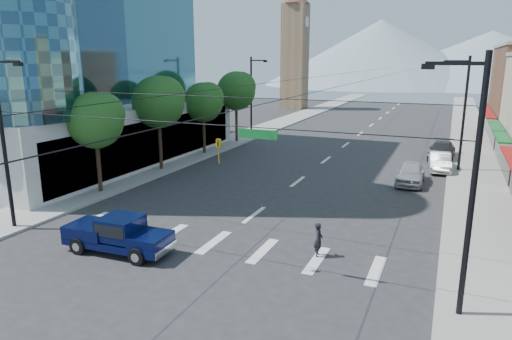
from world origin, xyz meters
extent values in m
plane|color=#28282B|center=(0.00, 0.00, 0.00)|extent=(160.00, 160.00, 0.00)
cube|color=gray|center=(-12.00, 40.00, 0.07)|extent=(4.00, 120.00, 0.15)
cube|color=gray|center=(12.00, 40.00, 0.07)|extent=(4.00, 120.00, 0.15)
cube|color=#B7B7B2|center=(-26.50, 14.00, 2.50)|extent=(29.00, 26.00, 5.00)
cube|color=#8C6B4C|center=(-16.50, 62.00, 9.00)|extent=(4.00, 4.00, 18.00)
cone|color=gray|center=(-15.00, 150.00, 11.00)|extent=(80.00, 80.00, 22.00)
cone|color=gray|center=(20.00, 160.00, 9.00)|extent=(90.00, 90.00, 18.00)
cylinder|color=black|center=(-11.20, 6.00, 2.27)|extent=(0.28, 0.28, 4.55)
sphere|color=#1A4416|center=(-11.20, 6.00, 4.88)|extent=(3.64, 3.64, 3.64)
sphere|color=#1A4416|center=(-10.80, 6.30, 5.28)|extent=(2.86, 2.86, 2.86)
cylinder|color=black|center=(-11.20, 13.00, 2.55)|extent=(0.28, 0.28, 5.11)
sphere|color=#1A4416|center=(-11.20, 13.00, 5.47)|extent=(4.09, 4.09, 4.09)
sphere|color=#1A4416|center=(-10.80, 13.30, 5.88)|extent=(3.21, 3.21, 3.21)
cylinder|color=black|center=(-11.20, 20.00, 2.27)|extent=(0.28, 0.28, 4.55)
sphere|color=#1A4416|center=(-11.20, 20.00, 4.88)|extent=(3.64, 3.64, 3.64)
sphere|color=#1A4416|center=(-10.80, 20.30, 5.28)|extent=(2.86, 2.86, 2.86)
cylinder|color=black|center=(-11.20, 27.00, 2.55)|extent=(0.28, 0.28, 5.11)
sphere|color=#1A4416|center=(-11.20, 27.00, 5.47)|extent=(4.09, 4.09, 4.09)
sphere|color=#1A4416|center=(-10.80, 27.30, 5.88)|extent=(3.21, 3.21, 3.21)
cylinder|color=black|center=(-10.80, -1.00, 4.50)|extent=(0.20, 0.20, 9.00)
cylinder|color=black|center=(10.80, -1.00, 4.50)|extent=(0.20, 0.20, 9.00)
cylinder|color=black|center=(0.00, -1.00, 6.20)|extent=(21.60, 0.04, 0.04)
imported|color=gold|center=(1.50, -1.00, 5.15)|extent=(0.16, 0.20, 1.00)
cube|color=#0C6626|center=(3.20, -1.00, 5.95)|extent=(1.60, 0.06, 0.35)
cylinder|color=black|center=(-10.80, 30.00, 4.50)|extent=(0.20, 0.20, 9.00)
cube|color=black|center=(-9.90, 30.00, 8.60)|extent=(1.80, 0.12, 0.12)
cube|color=black|center=(-9.10, 30.00, 8.50)|extent=(0.40, 0.25, 0.18)
cylinder|color=black|center=(10.80, 22.00, 4.50)|extent=(0.20, 0.20, 9.00)
cube|color=black|center=(9.90, 22.00, 8.60)|extent=(1.80, 0.12, 0.12)
cube|color=black|center=(9.10, 22.00, 8.50)|extent=(0.40, 0.25, 0.18)
cube|color=#070E38|center=(-3.70, -1.23, 0.50)|extent=(5.11, 2.03, 0.32)
cube|color=#070E38|center=(-1.92, -1.16, 0.87)|extent=(1.53, 1.80, 0.50)
cube|color=#070E38|center=(-3.52, -1.22, 1.24)|extent=(1.81, 1.76, 1.01)
cube|color=black|center=(-3.52, -1.22, 1.33)|extent=(1.62, 1.78, 0.55)
cube|color=#070E38|center=(-5.17, -1.29, 0.92)|extent=(2.18, 1.91, 0.60)
cube|color=silver|center=(-1.19, -1.13, 0.50)|extent=(0.18, 1.74, 0.32)
cube|color=silver|center=(-6.22, -1.33, 0.50)|extent=(0.18, 1.74, 0.27)
cylinder|color=black|center=(-2.07, -2.04, 0.38)|extent=(0.78, 0.31, 0.77)
cylinder|color=black|center=(-2.14, -0.30, 0.38)|extent=(0.78, 0.31, 0.77)
cylinder|color=black|center=(-5.27, -2.16, 0.38)|extent=(0.78, 0.31, 0.77)
cylinder|color=black|center=(-5.34, -0.43, 0.38)|extent=(0.78, 0.31, 0.77)
imported|color=black|center=(4.93, 1.98, 0.80)|extent=(0.47, 0.63, 1.59)
imported|color=#B4B4B9|center=(7.60, 16.70, 0.79)|extent=(1.92, 4.63, 1.57)
imported|color=silver|center=(9.40, 21.72, 0.73)|extent=(1.94, 4.57, 1.47)
imported|color=#2D2D2F|center=(9.40, 26.65, 0.76)|extent=(2.35, 5.32, 1.52)
camera|label=1|loc=(9.94, -16.82, 8.73)|focal=32.00mm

